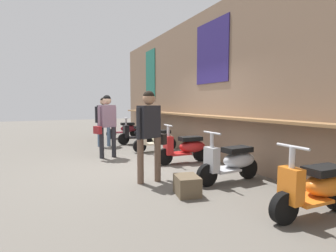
{
  "coord_description": "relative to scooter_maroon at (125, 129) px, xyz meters",
  "views": [
    {
      "loc": [
        5.47,
        -2.11,
        1.47
      ],
      "look_at": [
        -1.01,
        1.09,
        0.84
      ],
      "focal_mm": 27.56,
      "sensor_mm": 36.0,
      "label": 1
    }
  ],
  "objects": [
    {
      "name": "scooter_orange",
      "position": [
        8.53,
        0.0,
        0.0
      ],
      "size": [
        0.48,
        1.4,
        0.97
      ],
      "rotation": [
        0.0,
        0.0,
        -1.63
      ],
      "color": "orange",
      "rests_on": "ground_plane"
    },
    {
      "name": "scooter_black",
      "position": [
        1.75,
        0.0,
        0.0
      ],
      "size": [
        0.46,
        1.4,
        0.97
      ],
      "rotation": [
        0.0,
        0.0,
        -1.59
      ],
      "color": "black",
      "rests_on": "ground_plane"
    },
    {
      "name": "shopper_browsing",
      "position": [
        1.77,
        -1.26,
        0.63
      ],
      "size": [
        0.26,
        0.66,
        1.67
      ],
      "rotation": [
        0.0,
        0.0,
        3.09
      ],
      "color": "slate",
      "rests_on": "ground_plane"
    },
    {
      "name": "scooter_cream",
      "position": [
        3.42,
        0.0,
        0.0
      ],
      "size": [
        0.46,
        1.4,
        0.97
      ],
      "rotation": [
        0.0,
        0.0,
        -1.6
      ],
      "color": "beige",
      "rests_on": "ground_plane"
    },
    {
      "name": "scooter_maroon",
      "position": [
        0.0,
        0.0,
        0.0
      ],
      "size": [
        0.49,
        1.4,
        0.97
      ],
      "rotation": [
        0.0,
        0.0,
        -1.64
      ],
      "color": "maroon",
      "rests_on": "ground_plane"
    },
    {
      "name": "market_stall_facade",
      "position": [
        5.14,
        0.94,
        1.58
      ],
      "size": [
        13.64,
        0.61,
        3.95
      ],
      "color": "#7F6651",
      "rests_on": "ground_plane"
    },
    {
      "name": "merchandise_crate",
      "position": [
        7.1,
        -1.12,
        -0.23
      ],
      "size": [
        0.51,
        0.45,
        0.31
      ],
      "primitive_type": "cube",
      "rotation": [
        0.0,
        0.0,
        -0.22
      ],
      "color": "brown",
      "rests_on": "ground_plane"
    },
    {
      "name": "shopper_with_handbag",
      "position": [
        3.69,
        -1.61,
        0.65
      ],
      "size": [
        0.44,
        0.65,
        1.69
      ],
      "rotation": [
        0.0,
        0.0,
        0.37
      ],
      "color": "#232328",
      "rests_on": "ground_plane"
    },
    {
      "name": "scooter_silver",
      "position": [
        6.86,
        0.0,
        0.0
      ],
      "size": [
        0.46,
        1.4,
        0.97
      ],
      "rotation": [
        0.0,
        0.0,
        -1.54
      ],
      "color": "#B2B5BA",
      "rests_on": "ground_plane"
    },
    {
      "name": "scooter_red",
      "position": [
        5.15,
        0.0,
        0.0
      ],
      "size": [
        0.48,
        1.4,
        0.97
      ],
      "rotation": [
        0.0,
        0.0,
        -1.63
      ],
      "color": "red",
      "rests_on": "ground_plane"
    },
    {
      "name": "shopper_passing",
      "position": [
        6.21,
        -1.4,
        0.65
      ],
      "size": [
        0.44,
        0.66,
        1.7
      ],
      "rotation": [
        0.0,
        0.0,
        3.51
      ],
      "color": "brown",
      "rests_on": "ground_plane"
    },
    {
      "name": "ground_plane",
      "position": [
        5.13,
        -1.08,
        -0.39
      ],
      "size": [
        38.18,
        38.18,
        0.0
      ],
      "primitive_type": "plane",
      "color": "#605B54"
    }
  ]
}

